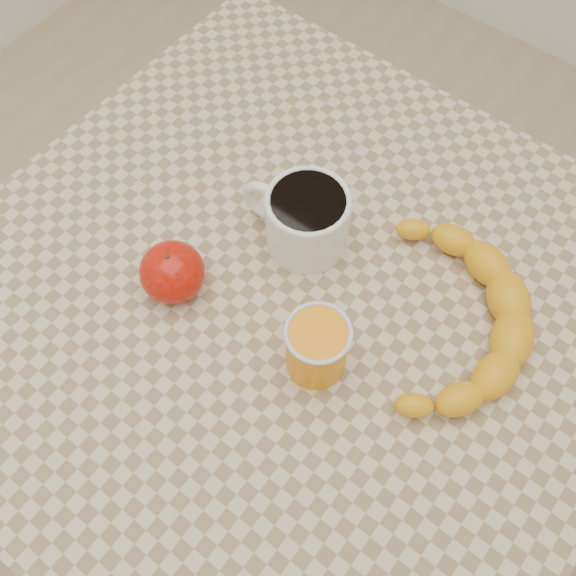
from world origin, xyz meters
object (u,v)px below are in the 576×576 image
Objects in this scene: orange_juice_glass at (317,347)px; banana at (455,318)px; table at (288,327)px; coffee_mug at (305,218)px; apple at (172,272)px.

banana is (0.10, 0.13, -0.02)m from orange_juice_glass.
coffee_mug is (-0.03, 0.08, 0.13)m from table.
orange_juice_glass is at bearing 7.07° from apple.
orange_juice_glass is 0.23× the size of banana.
orange_juice_glass is (0.08, -0.05, 0.13)m from table.
banana is at bearing 25.51° from table.
table is 9.61× the size of orange_juice_glass.
orange_juice_glass is 0.19m from apple.
apple is 0.22× the size of banana.
banana is (0.29, 0.15, -0.01)m from apple.
orange_juice_glass reaches higher than table.
orange_juice_glass is at bearing -48.69° from coffee_mug.
table is at bearing -177.17° from banana.
banana is at bearing 53.21° from orange_juice_glass.
table is at bearing 147.77° from orange_juice_glass.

